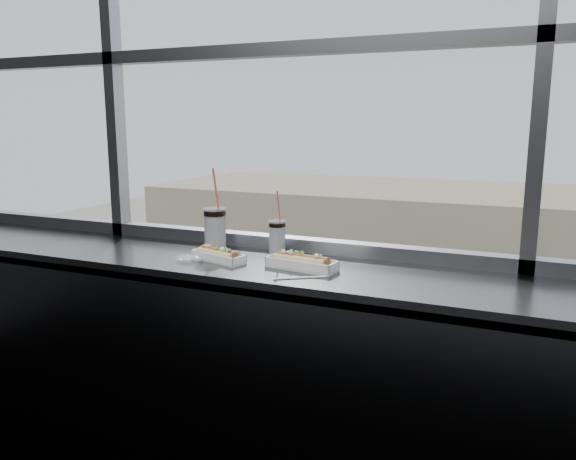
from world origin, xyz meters
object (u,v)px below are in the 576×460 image
at_px(car_near_a, 170,399).
at_px(tree_center, 495,307).
at_px(soda_cup_right, 277,236).
at_px(pedestrian_b, 469,341).
at_px(soda_cup_left, 215,228).
at_px(loose_straw, 300,278).
at_px(car_far_b, 527,379).
at_px(tree_left, 328,285).
at_px(hotdog_tray_right, 302,262).
at_px(hotdog_tray_left, 218,255).
at_px(wrapper, 189,258).

xyz_separation_m(car_near_a, tree_center, (12.24, 12.00, 2.01)).
relative_size(soda_cup_right, pedestrian_b, 0.15).
xyz_separation_m(soda_cup_left, loose_straw, (0.52, -0.25, -0.11)).
distance_m(car_far_b, tree_left, 11.97).
bearing_deg(pedestrian_b, car_far_b, 128.01).
height_order(hotdog_tray_right, tree_left, hotdog_tray_right).
relative_size(loose_straw, car_near_a, 0.04).
distance_m(hotdog_tray_left, hotdog_tray_right, 0.38).
height_order(soda_cup_left, soda_cup_right, soda_cup_left).
xyz_separation_m(pedestrian_b, tree_left, (-8.17, 0.26, 2.13)).
xyz_separation_m(soda_cup_left, tree_center, (0.06, 28.19, -9.19)).
xyz_separation_m(car_near_a, pedestrian_b, (11.07, 11.74, 0.03)).
relative_size(hotdog_tray_left, tree_center, 0.06).
xyz_separation_m(wrapper, tree_center, (0.07, 28.38, -9.09)).
distance_m(hotdog_tray_left, tree_center, 29.75).
relative_size(loose_straw, tree_center, 0.05).
bearing_deg(tree_center, car_far_b, -66.28).
bearing_deg(car_near_a, pedestrian_b, -50.95).
bearing_deg(wrapper, hotdog_tray_right, 8.70).
xyz_separation_m(pedestrian_b, tree_center, (1.16, 0.26, 1.99)).
relative_size(tree_left, tree_center, 1.05).
height_order(hotdog_tray_right, wrapper, hotdog_tray_right).
xyz_separation_m(soda_cup_left, soda_cup_right, (0.28, 0.07, -0.03)).
bearing_deg(soda_cup_right, soda_cup_left, -166.01).
distance_m(hotdog_tray_right, soda_cup_right, 0.28).
relative_size(car_near_a, tree_left, 1.22).
bearing_deg(tree_center, hotdog_tray_left, -89.93).
height_order(soda_cup_right, wrapper, soda_cup_right).
bearing_deg(wrapper, hotdog_tray_left, 27.75).
bearing_deg(car_near_a, car_far_b, -67.86).
bearing_deg(tree_left, tree_center, 0.00).
bearing_deg(soda_cup_left, loose_straw, -25.98).
distance_m(pedestrian_b, tree_left, 8.45).
xyz_separation_m(hotdog_tray_left, wrapper, (-0.11, -0.06, -0.01)).
distance_m(soda_cup_right, car_near_a, 23.23).
bearing_deg(soda_cup_right, loose_straw, -53.14).
relative_size(hotdog_tray_left, soda_cup_left, 0.70).
bearing_deg(pedestrian_b, soda_cup_right, 92.84).
height_order(car_near_a, tree_center, tree_center).
bearing_deg(wrapper, soda_cup_left, 85.59).
bearing_deg(pedestrian_b, tree_left, -1.84).
xyz_separation_m(soda_cup_right, loose_straw, (0.24, -0.32, -0.08)).
bearing_deg(hotdog_tray_left, hotdog_tray_right, 18.66).
distance_m(soda_cup_left, loose_straw, 0.59).
xyz_separation_m(tree_left, tree_center, (9.33, 0.00, -0.15)).
bearing_deg(soda_cup_right, car_far_b, 86.35).
distance_m(soda_cup_right, loose_straw, 0.41).
relative_size(hotdog_tray_left, car_near_a, 0.05).
relative_size(hotdog_tray_right, car_far_b, 0.05).
relative_size(car_far_b, tree_left, 1.31).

